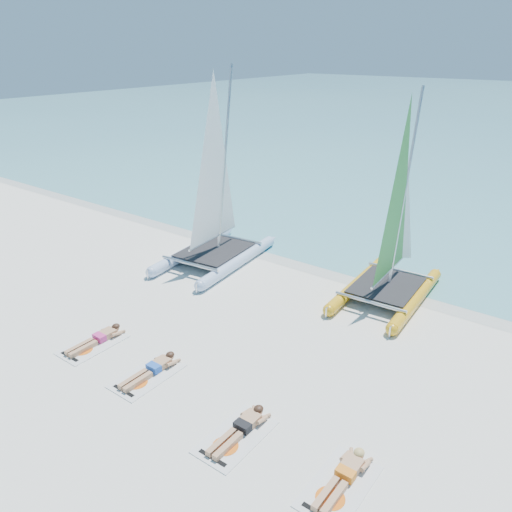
{
  "coord_description": "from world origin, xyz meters",
  "views": [
    {
      "loc": [
        8.23,
        -9.57,
        7.72
      ],
      "look_at": [
        0.2,
        1.2,
        1.99
      ],
      "focal_mm": 35.0,
      "sensor_mm": 36.0,
      "label": 1
    }
  ],
  "objects_px": {
    "towel_b": "(147,376)",
    "sunbather_c": "(241,428)",
    "sunbather_a": "(98,338)",
    "sunbather_b": "(153,369)",
    "catamaran_blue": "(215,206)",
    "towel_c": "(236,437)",
    "catamaran_yellow": "(398,231)",
    "towel_a": "(93,344)",
    "sunbather_d": "(344,475)",
    "towel_d": "(339,486)"
  },
  "relations": [
    {
      "from": "sunbather_b",
      "to": "sunbather_c",
      "type": "bearing_deg",
      "value": -5.67
    },
    {
      "from": "towel_d",
      "to": "sunbather_d",
      "type": "xyz_separation_m",
      "value": [
        0.0,
        0.19,
        0.11
      ]
    },
    {
      "from": "sunbather_a",
      "to": "towel_b",
      "type": "xyz_separation_m",
      "value": [
        2.29,
        -0.26,
        -0.11
      ]
    },
    {
      "from": "sunbather_c",
      "to": "sunbather_d",
      "type": "height_order",
      "value": "same"
    },
    {
      "from": "catamaran_blue",
      "to": "sunbather_b",
      "type": "xyz_separation_m",
      "value": [
        3.45,
        -6.45,
        -2.07
      ]
    },
    {
      "from": "catamaran_yellow",
      "to": "sunbather_b",
      "type": "height_order",
      "value": "catamaran_yellow"
    },
    {
      "from": "catamaran_blue",
      "to": "towel_c",
      "type": "height_order",
      "value": "catamaran_blue"
    },
    {
      "from": "towel_b",
      "to": "sunbather_d",
      "type": "height_order",
      "value": "sunbather_d"
    },
    {
      "from": "sunbather_c",
      "to": "sunbather_d",
      "type": "relative_size",
      "value": 1.0
    },
    {
      "from": "sunbather_a",
      "to": "towel_c",
      "type": "distance_m",
      "value": 5.44
    },
    {
      "from": "catamaran_yellow",
      "to": "sunbather_b",
      "type": "relative_size",
      "value": 3.94
    },
    {
      "from": "catamaran_blue",
      "to": "sunbather_a",
      "type": "distance_m",
      "value": 6.81
    },
    {
      "from": "towel_b",
      "to": "towel_d",
      "type": "relative_size",
      "value": 1.0
    },
    {
      "from": "towel_d",
      "to": "towel_b",
      "type": "bearing_deg",
      "value": 178.5
    },
    {
      "from": "sunbather_c",
      "to": "sunbather_a",
      "type": "bearing_deg",
      "value": 175.98
    },
    {
      "from": "sunbather_a",
      "to": "towel_b",
      "type": "bearing_deg",
      "value": -6.52
    },
    {
      "from": "sunbather_b",
      "to": "sunbather_d",
      "type": "distance_m",
      "value": 5.5
    },
    {
      "from": "towel_a",
      "to": "sunbather_d",
      "type": "relative_size",
      "value": 1.07
    },
    {
      "from": "catamaran_blue",
      "to": "sunbather_c",
      "type": "xyz_separation_m",
      "value": [
        6.57,
        -6.76,
        -2.07
      ]
    },
    {
      "from": "sunbather_a",
      "to": "sunbather_d",
      "type": "xyz_separation_m",
      "value": [
        7.79,
        -0.21,
        0.0
      ]
    },
    {
      "from": "towel_d",
      "to": "sunbather_b",
      "type": "bearing_deg",
      "value": 176.5
    },
    {
      "from": "towel_c",
      "to": "sunbather_d",
      "type": "bearing_deg",
      "value": 8.55
    },
    {
      "from": "sunbather_a",
      "to": "towel_d",
      "type": "xyz_separation_m",
      "value": [
        7.79,
        -0.41,
        -0.11
      ]
    },
    {
      "from": "sunbather_c",
      "to": "sunbather_d",
      "type": "bearing_deg",
      "value": 3.98
    },
    {
      "from": "catamaran_blue",
      "to": "catamaran_yellow",
      "type": "bearing_deg",
      "value": 7.07
    },
    {
      "from": "sunbather_b",
      "to": "sunbather_c",
      "type": "height_order",
      "value": "same"
    },
    {
      "from": "towel_b",
      "to": "sunbather_c",
      "type": "bearing_deg",
      "value": -2.16
    },
    {
      "from": "catamaran_yellow",
      "to": "towel_a",
      "type": "relative_size",
      "value": 3.68
    },
    {
      "from": "catamaran_yellow",
      "to": "towel_d",
      "type": "xyz_separation_m",
      "value": [
        2.47,
        -8.32,
        -2.13
      ]
    },
    {
      "from": "catamaran_yellow",
      "to": "towel_a",
      "type": "distance_m",
      "value": 9.93
    },
    {
      "from": "towel_c",
      "to": "catamaran_yellow",
      "type": "bearing_deg",
      "value": 90.62
    },
    {
      "from": "sunbather_a",
      "to": "sunbather_d",
      "type": "distance_m",
      "value": 7.79
    },
    {
      "from": "catamaran_yellow",
      "to": "sunbather_a",
      "type": "distance_m",
      "value": 9.75
    },
    {
      "from": "towel_b",
      "to": "towel_d",
      "type": "bearing_deg",
      "value": -1.5
    },
    {
      "from": "sunbather_a",
      "to": "sunbather_b",
      "type": "relative_size",
      "value": 1.0
    },
    {
      "from": "towel_a",
      "to": "sunbather_d",
      "type": "height_order",
      "value": "sunbather_d"
    },
    {
      "from": "sunbather_a",
      "to": "catamaran_yellow",
      "type": "bearing_deg",
      "value": 56.11
    },
    {
      "from": "sunbather_c",
      "to": "catamaran_yellow",
      "type": "bearing_deg",
      "value": 90.64
    },
    {
      "from": "towel_a",
      "to": "towel_c",
      "type": "xyz_separation_m",
      "value": [
        5.41,
        -0.38,
        0.0
      ]
    },
    {
      "from": "sunbather_a",
      "to": "towel_c",
      "type": "height_order",
      "value": "sunbather_a"
    },
    {
      "from": "catamaran_blue",
      "to": "sunbather_c",
      "type": "relative_size",
      "value": 4.25
    },
    {
      "from": "sunbather_c",
      "to": "sunbather_d",
      "type": "distance_m",
      "value": 2.38
    },
    {
      "from": "sunbather_d",
      "to": "sunbather_c",
      "type": "bearing_deg",
      "value": -176.02
    },
    {
      "from": "sunbather_a",
      "to": "towel_d",
      "type": "bearing_deg",
      "value": -2.99
    },
    {
      "from": "catamaran_yellow",
      "to": "sunbather_b",
      "type": "xyz_separation_m",
      "value": [
        -3.03,
        -7.99,
        -2.02
      ]
    },
    {
      "from": "towel_a",
      "to": "towel_d",
      "type": "height_order",
      "value": "same"
    },
    {
      "from": "catamaran_blue",
      "to": "catamaran_yellow",
      "type": "xyz_separation_m",
      "value": [
        6.48,
        1.54,
        -0.05
      ]
    },
    {
      "from": "towel_b",
      "to": "sunbather_c",
      "type": "xyz_separation_m",
      "value": [
        3.12,
        -0.12,
        0.11
      ]
    },
    {
      "from": "catamaran_blue",
      "to": "sunbather_a",
      "type": "height_order",
      "value": "catamaran_blue"
    },
    {
      "from": "catamaran_yellow",
      "to": "sunbather_b",
      "type": "bearing_deg",
      "value": -113.88
    }
  ]
}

